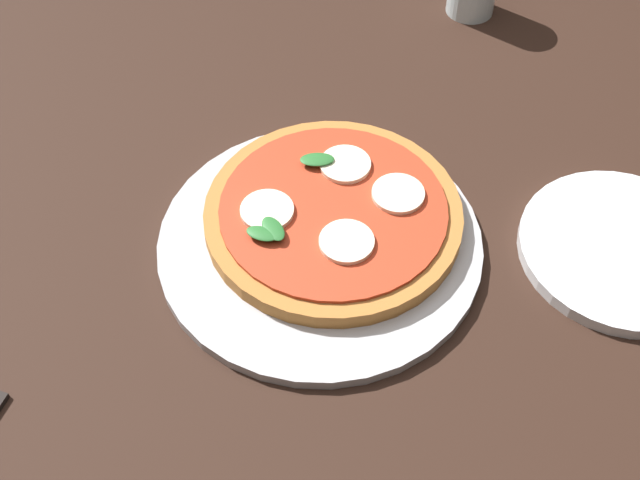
{
  "coord_description": "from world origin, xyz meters",
  "views": [
    {
      "loc": [
        -0.03,
        0.55,
        1.34
      ],
      "look_at": [
        -0.06,
        0.05,
        0.72
      ],
      "focal_mm": 44.67,
      "sensor_mm": 36.0,
      "label": 1
    }
  ],
  "objects_px": {
    "pizza": "(333,214)",
    "plate_white": "(621,249)",
    "serving_tray": "(320,243)",
    "dining_table": "(267,255)"
  },
  "relations": [
    {
      "from": "pizza",
      "to": "plate_white",
      "type": "bearing_deg",
      "value": 169.99
    },
    {
      "from": "serving_tray",
      "to": "pizza",
      "type": "bearing_deg",
      "value": -123.14
    },
    {
      "from": "serving_tray",
      "to": "pizza",
      "type": "distance_m",
      "value": 0.03
    },
    {
      "from": "dining_table",
      "to": "serving_tray",
      "type": "xyz_separation_m",
      "value": [
        -0.06,
        0.05,
        0.08
      ]
    },
    {
      "from": "dining_table",
      "to": "pizza",
      "type": "xyz_separation_m",
      "value": [
        -0.07,
        0.03,
        0.1
      ]
    },
    {
      "from": "plate_white",
      "to": "dining_table",
      "type": "bearing_deg",
      "value": -12.72
    },
    {
      "from": "pizza",
      "to": "serving_tray",
      "type": "bearing_deg",
      "value": 56.86
    },
    {
      "from": "pizza",
      "to": "plate_white",
      "type": "height_order",
      "value": "pizza"
    },
    {
      "from": "dining_table",
      "to": "pizza",
      "type": "height_order",
      "value": "pizza"
    },
    {
      "from": "serving_tray",
      "to": "dining_table",
      "type": "bearing_deg",
      "value": -42.8
    }
  ]
}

